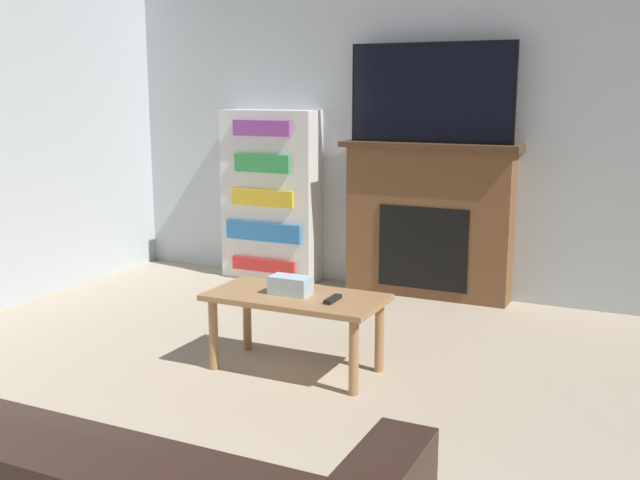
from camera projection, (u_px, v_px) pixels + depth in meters
name	position (u px, v px, depth m)	size (l,w,h in m)	color
wall_back	(437.00, 112.00, 5.45)	(6.16, 0.06, 2.70)	silver
fireplace	(427.00, 220.00, 5.48)	(1.32, 0.28, 1.14)	brown
tv	(430.00, 93.00, 5.28)	(1.20, 0.03, 0.70)	black
coffee_table	(296.00, 306.00, 4.02)	(0.95, 0.48, 0.43)	#A87A4C
tissue_box	(290.00, 285.00, 4.01)	(0.22, 0.12, 0.10)	silver
remote_control	(333.00, 299.00, 3.88)	(0.04, 0.15, 0.02)	black
bookshelf	(271.00, 196.00, 5.99)	(0.79, 0.29, 1.35)	white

